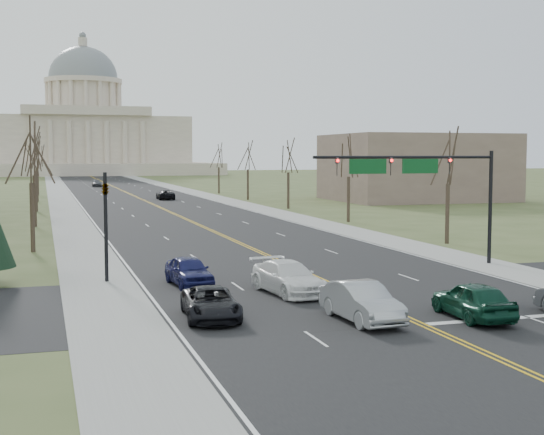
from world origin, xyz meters
TOP-DOWN VIEW (x-y plane):
  - ground at (0.00, 0.00)m, footprint 600.00×600.00m
  - road at (0.00, 110.00)m, footprint 20.00×380.00m
  - cross_road at (0.00, 6.00)m, footprint 120.00×14.00m
  - sidewalk_left at (-12.00, 110.00)m, footprint 4.00×380.00m
  - sidewalk_right at (12.00, 110.00)m, footprint 4.00×380.00m
  - center_line at (0.00, 110.00)m, footprint 0.42×380.00m
  - edge_line_left at (-9.80, 110.00)m, footprint 0.15×380.00m
  - edge_line_right at (9.80, 110.00)m, footprint 0.15×380.00m
  - stop_bar at (5.00, -1.00)m, footprint 9.50×0.50m
  - capitol at (0.00, 249.91)m, footprint 90.00×60.00m
  - signal_mast at (7.45, 13.50)m, footprint 12.12×0.44m
  - signal_left at (-11.50, 13.50)m, footprint 0.32×0.36m
  - tree_r_0 at (15.50, 24.00)m, footprint 3.74×3.74m
  - tree_l_0 at (-15.50, 28.00)m, footprint 3.96×3.96m
  - tree_r_1 at (15.50, 44.00)m, footprint 3.74×3.74m
  - tree_l_1 at (-15.50, 48.00)m, footprint 3.96×3.96m
  - tree_r_2 at (15.50, 64.00)m, footprint 3.74×3.74m
  - tree_l_2 at (-15.50, 68.00)m, footprint 3.96×3.96m
  - tree_r_3 at (15.50, 84.00)m, footprint 3.74×3.74m
  - tree_l_3 at (-15.50, 88.00)m, footprint 3.96×3.96m
  - tree_r_4 at (15.50, 104.00)m, footprint 3.74×3.74m
  - tree_l_4 at (-15.50, 108.00)m, footprint 3.96×3.96m
  - bldg_right_mass at (40.00, 76.00)m, footprint 25.00×20.00m
  - car_nb_inner_lead at (2.60, -0.60)m, footprint 2.09×4.81m
  - car_sb_inner_lead at (-2.13, 0.31)m, footprint 2.04×5.05m
  - car_sb_outer_lead at (-8.04, 2.63)m, footprint 2.59×4.94m
  - car_sb_inner_second at (-3.08, 7.23)m, footprint 2.99×5.79m
  - car_sb_outer_second at (-7.41, 10.99)m, footprint 2.23×4.71m
  - car_far_nb at (3.44, 88.41)m, footprint 2.58×5.39m
  - car_far_sb at (-3.54, 138.58)m, footprint 1.99×4.81m

SIDE VIEW (x-z plane):
  - ground at x=0.00m, z-range 0.00..0.00m
  - road at x=0.00m, z-range 0.00..0.01m
  - cross_road at x=0.00m, z-range 0.00..0.01m
  - sidewalk_left at x=-12.00m, z-range 0.00..0.03m
  - sidewalk_right at x=12.00m, z-range 0.00..0.03m
  - center_line at x=0.00m, z-range 0.01..0.02m
  - edge_line_left at x=-9.80m, z-range 0.01..0.02m
  - edge_line_right at x=9.80m, z-range 0.01..0.02m
  - stop_bar at x=5.00m, z-range 0.01..0.02m
  - car_sb_outer_lead at x=-8.04m, z-range 0.01..1.34m
  - car_far_nb at x=3.44m, z-range 0.01..1.50m
  - car_sb_outer_second at x=-7.41m, z-range 0.01..1.57m
  - car_sb_inner_second at x=-3.08m, z-range 0.01..1.62m
  - car_nb_inner_lead at x=2.60m, z-range 0.01..1.62m
  - car_far_sb at x=-3.54m, z-range 0.01..1.64m
  - car_sb_inner_lead at x=-2.13m, z-range 0.01..1.64m
  - signal_left at x=-11.50m, z-range 0.71..6.71m
  - bldg_right_mass at x=40.00m, z-range 0.00..10.00m
  - signal_mast at x=7.45m, z-range 2.16..9.36m
  - tree_r_0 at x=15.50m, z-range 2.30..10.80m
  - tree_r_1 at x=15.50m, z-range 2.30..10.80m
  - tree_r_2 at x=15.50m, z-range 2.30..10.80m
  - tree_r_3 at x=15.50m, z-range 2.30..10.80m
  - tree_r_4 at x=15.50m, z-range 2.30..10.80m
  - tree_l_0 at x=-15.50m, z-range 2.44..11.44m
  - tree_l_1 at x=-15.50m, z-range 2.44..11.44m
  - tree_l_2 at x=-15.50m, z-range 2.44..11.44m
  - tree_l_3 at x=-15.50m, z-range 2.44..11.44m
  - tree_l_4 at x=-15.50m, z-range 2.44..11.44m
  - capitol at x=0.00m, z-range -10.80..39.20m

